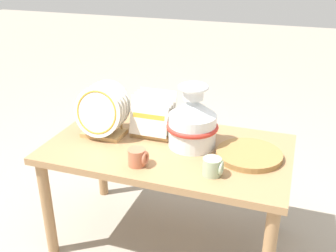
% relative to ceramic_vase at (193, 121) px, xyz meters
% --- Properties ---
extents(ground_plane, '(14.00, 14.00, 0.00)m').
position_rel_ceramic_vase_xyz_m(ground_plane, '(-0.11, -0.05, -0.72)').
color(ground_plane, gray).
extents(display_table, '(1.20, 0.68, 0.59)m').
position_rel_ceramic_vase_xyz_m(display_table, '(-0.11, -0.05, -0.21)').
color(display_table, '#9E754C').
rests_on(display_table, ground_plane).
extents(ceramic_vase, '(0.26, 0.26, 0.32)m').
position_rel_ceramic_vase_xyz_m(ceramic_vase, '(0.00, 0.00, 0.00)').
color(ceramic_vase, silver).
rests_on(ceramic_vase, display_table).
extents(dish_rack_round_plates, '(0.26, 0.19, 0.28)m').
position_rel_ceramic_vase_xyz_m(dish_rack_round_plates, '(-0.47, -0.04, -0.01)').
color(dish_rack_round_plates, tan).
rests_on(dish_rack_round_plates, display_table).
extents(dish_rack_square_plates, '(0.21, 0.18, 0.22)m').
position_rel_ceramic_vase_xyz_m(dish_rack_square_plates, '(-0.23, 0.06, -0.05)').
color(dish_rack_square_plates, tan).
rests_on(dish_rack_square_plates, display_table).
extents(wicker_charger_stack, '(0.31, 0.31, 0.03)m').
position_rel_ceramic_vase_xyz_m(wicker_charger_stack, '(0.29, -0.03, -0.12)').
color(wicker_charger_stack, olive).
rests_on(wicker_charger_stack, display_table).
extents(mug_terracotta_glaze, '(0.09, 0.08, 0.08)m').
position_rel_ceramic_vase_xyz_m(mug_terracotta_glaze, '(-0.18, -0.27, -0.09)').
color(mug_terracotta_glaze, '#B76647').
rests_on(mug_terracotta_glaze, display_table).
extents(mug_sage_glaze, '(0.09, 0.08, 0.08)m').
position_rel_ceramic_vase_xyz_m(mug_sage_glaze, '(0.16, -0.24, -0.09)').
color(mug_sage_glaze, '#9EB28E').
rests_on(mug_sage_glaze, display_table).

